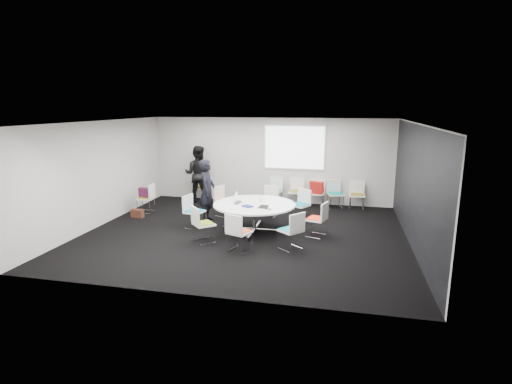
% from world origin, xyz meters
% --- Properties ---
extents(room_shell, '(8.08, 7.08, 2.88)m').
position_xyz_m(room_shell, '(0.09, 0.00, 1.40)').
color(room_shell, black).
rests_on(room_shell, ground).
extents(conference_table, '(2.10, 2.10, 0.73)m').
position_xyz_m(conference_table, '(0.20, 0.22, 0.53)').
color(conference_table, silver).
rests_on(conference_table, ground).
extents(projection_screen, '(1.90, 0.03, 1.35)m').
position_xyz_m(projection_screen, '(0.80, 3.46, 1.85)').
color(projection_screen, white).
rests_on(projection_screen, room_shell).
extents(chair_ring_a, '(0.56, 0.57, 0.88)m').
position_xyz_m(chair_ring_a, '(1.80, 0.13, 0.28)').
color(chair_ring_a, silver).
rests_on(chair_ring_a, ground).
extents(chair_ring_b, '(0.62, 0.62, 0.88)m').
position_xyz_m(chair_ring_b, '(1.24, 1.46, 0.28)').
color(chair_ring_b, silver).
rests_on(chair_ring_b, ground).
extents(chair_ring_c, '(0.55, 0.54, 0.88)m').
position_xyz_m(chair_ring_c, '(0.30, 1.69, 0.28)').
color(chair_ring_c, silver).
rests_on(chair_ring_c, ground).
extents(chair_ring_d, '(0.59, 0.60, 0.88)m').
position_xyz_m(chair_ring_d, '(-0.98, 1.44, 0.28)').
color(chair_ring_d, silver).
rests_on(chair_ring_d, ground).
extents(chair_ring_e, '(0.54, 0.55, 0.88)m').
position_xyz_m(chair_ring_e, '(-1.42, 0.15, 0.28)').
color(chair_ring_e, silver).
rests_on(chair_ring_e, ground).
extents(chair_ring_f, '(0.64, 0.64, 0.88)m').
position_xyz_m(chair_ring_f, '(-0.80, -0.87, 0.28)').
color(chair_ring_f, silver).
rests_on(chair_ring_f, ground).
extents(chair_ring_g, '(0.59, 0.59, 0.88)m').
position_xyz_m(chair_ring_g, '(0.18, -1.28, 0.28)').
color(chair_ring_g, silver).
rests_on(chair_ring_g, ground).
extents(chair_ring_h, '(0.64, 0.64, 0.88)m').
position_xyz_m(chair_ring_h, '(1.30, -0.91, 0.28)').
color(chair_ring_h, silver).
rests_on(chair_ring_h, ground).
extents(chair_back_a, '(0.56, 0.55, 0.88)m').
position_xyz_m(chair_back_a, '(0.20, 3.13, 0.28)').
color(chair_back_a, silver).
rests_on(chair_back_a, ground).
extents(chair_back_b, '(0.48, 0.47, 0.88)m').
position_xyz_m(chair_back_b, '(0.92, 3.17, 0.28)').
color(chair_back_b, silver).
rests_on(chair_back_b, ground).
extents(chair_back_c, '(0.49, 0.47, 0.88)m').
position_xyz_m(chair_back_c, '(1.60, 3.12, 0.28)').
color(chair_back_c, silver).
rests_on(chair_back_c, ground).
extents(chair_back_d, '(0.58, 0.57, 0.88)m').
position_xyz_m(chair_back_d, '(2.17, 3.13, 0.28)').
color(chair_back_d, silver).
rests_on(chair_back_d, ground).
extents(chair_back_e, '(0.47, 0.46, 0.88)m').
position_xyz_m(chair_back_e, '(2.84, 3.12, 0.28)').
color(chair_back_e, silver).
rests_on(chair_back_e, ground).
extents(chair_spare_left, '(0.49, 0.50, 0.88)m').
position_xyz_m(chair_spare_left, '(-3.41, 1.31, 0.28)').
color(chair_spare_left, silver).
rests_on(chair_spare_left, ground).
extents(chair_person_back, '(0.49, 0.48, 0.88)m').
position_xyz_m(chair_person_back, '(-2.36, 3.15, 0.28)').
color(chair_person_back, silver).
rests_on(chair_person_back, ground).
extents(person_main, '(0.47, 0.67, 1.75)m').
position_xyz_m(person_main, '(-1.28, 0.83, 0.87)').
color(person_main, black).
rests_on(person_main, ground).
extents(person_back, '(0.98, 0.79, 1.89)m').
position_xyz_m(person_back, '(-2.36, 2.98, 0.95)').
color(person_back, black).
rests_on(person_back, ground).
extents(laptop, '(0.24, 0.34, 0.03)m').
position_xyz_m(laptop, '(-0.20, 0.20, 0.74)').
color(laptop, '#333338').
rests_on(laptop, conference_table).
extents(laptop_lid, '(0.04, 0.30, 0.22)m').
position_xyz_m(laptop_lid, '(-0.32, 0.34, 0.86)').
color(laptop_lid, silver).
rests_on(laptop_lid, conference_table).
extents(notebook_black, '(0.22, 0.30, 0.02)m').
position_xyz_m(notebook_black, '(0.50, -0.06, 0.74)').
color(notebook_black, black).
rests_on(notebook_black, conference_table).
extents(tablet_folio, '(0.33, 0.31, 0.03)m').
position_xyz_m(tablet_folio, '(0.10, -0.11, 0.74)').
color(tablet_folio, navy).
rests_on(tablet_folio, conference_table).
extents(papers_right, '(0.37, 0.33, 0.00)m').
position_xyz_m(papers_right, '(0.76, 0.50, 0.73)').
color(papers_right, silver).
rests_on(papers_right, conference_table).
extents(papers_front, '(0.31, 0.23, 0.00)m').
position_xyz_m(papers_front, '(0.82, 0.18, 0.73)').
color(papers_front, white).
rests_on(papers_front, conference_table).
extents(cup, '(0.08, 0.08, 0.09)m').
position_xyz_m(cup, '(0.29, 0.52, 0.78)').
color(cup, white).
rests_on(cup, conference_table).
extents(phone, '(0.15, 0.08, 0.01)m').
position_xyz_m(phone, '(0.65, -0.24, 0.73)').
color(phone, black).
rests_on(phone, conference_table).
extents(maroon_bag, '(0.42, 0.21, 0.28)m').
position_xyz_m(maroon_bag, '(-3.43, 1.31, 0.62)').
color(maroon_bag, '#511537').
rests_on(maroon_bag, chair_spare_left).
extents(brown_bag, '(0.37, 0.18, 0.24)m').
position_xyz_m(brown_bag, '(-3.41, 0.75, 0.12)').
color(brown_bag, '#412114').
rests_on(brown_bag, ground).
extents(red_jacket, '(0.47, 0.31, 0.36)m').
position_xyz_m(red_jacket, '(1.60, 2.90, 0.70)').
color(red_jacket, '#AC1715').
rests_on(red_jacket, chair_back_c).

